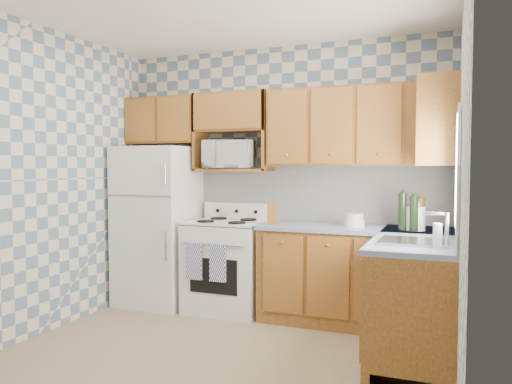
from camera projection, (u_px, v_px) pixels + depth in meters
floor at (213, 362)px, 3.75m from camera, size 3.40×3.40×0.00m
back_wall at (282, 178)px, 5.17m from camera, size 3.40×0.02×2.70m
right_wall at (461, 187)px, 3.06m from camera, size 0.02×3.20×2.70m
backsplash_back at (319, 194)px, 5.02m from camera, size 2.60×0.02×0.56m
backsplash_right at (457, 202)px, 3.82m from camera, size 0.02×1.60×0.56m
refrigerator at (158, 226)px, 5.34m from camera, size 0.75×0.70×1.68m
stove_body at (227, 267)px, 5.09m from camera, size 0.76×0.65×0.90m
cooktop at (227, 222)px, 5.06m from camera, size 0.76×0.65×0.02m
backguard at (238, 211)px, 5.31m from camera, size 0.76×0.08×0.17m
dish_towel_left at (194, 261)px, 4.83m from camera, size 0.17×0.02×0.35m
dish_towel_right at (218, 263)px, 4.74m from camera, size 0.17×0.02×0.35m
base_cabinets_back at (355, 278)px, 4.64m from camera, size 1.75×0.60×0.88m
base_cabinets_right at (416, 297)px, 3.96m from camera, size 0.60×1.60×0.88m
countertop_back at (355, 229)px, 4.61m from camera, size 1.77×0.63×0.04m
countertop_right at (416, 239)px, 3.94m from camera, size 0.63×1.60×0.04m
upper_cabinets_back at (359, 126)px, 4.69m from camera, size 1.75×0.33×0.74m
upper_cabinets_fridge at (165, 121)px, 5.46m from camera, size 0.82×0.33×0.50m
upper_cabinets_right at (439, 122)px, 4.26m from camera, size 0.33×0.70×0.74m
microwave_shelf at (234, 170)px, 5.18m from camera, size 0.80×0.33×0.03m
microwave at (230, 155)px, 5.20m from camera, size 0.61×0.49×0.29m
sink at (414, 242)px, 3.61m from camera, size 0.48×0.40×0.03m
window at (458, 170)px, 3.48m from camera, size 0.02×0.66×0.86m
bottle_0 at (402, 211)px, 4.34m from camera, size 0.07×0.07×0.33m
bottle_1 at (414, 214)px, 4.25m from camera, size 0.07×0.07×0.30m
bottle_2 at (421, 214)px, 4.32m from camera, size 0.07×0.07×0.28m
knife_block at (272, 213)px, 4.77m from camera, size 0.13×0.13×0.21m
electric_kettle at (416, 218)px, 4.32m from camera, size 0.16×0.16×0.21m
food_containers at (355, 220)px, 4.57m from camera, size 0.18×0.18×0.12m
soap_bottle at (437, 236)px, 3.37m from camera, size 0.06×0.06×0.17m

